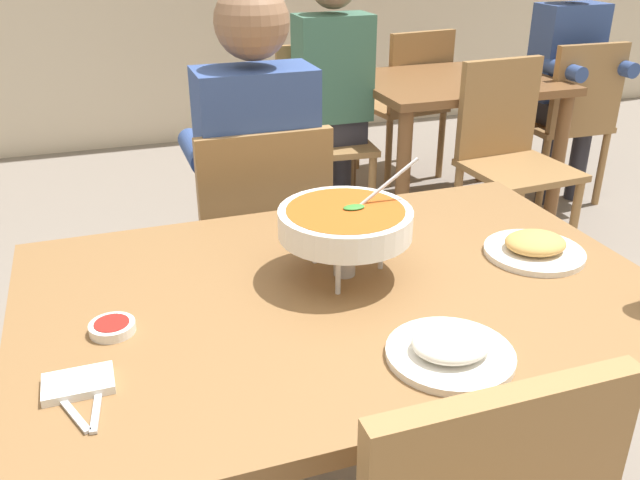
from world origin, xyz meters
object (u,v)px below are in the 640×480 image
Objects in this scene: appetizer_plate at (535,248)px; dining_table_far at (454,103)px; chair_bg_right at (313,105)px; patron_bg_left at (569,67)px; dining_table_main at (341,324)px; patron_bg_middle at (330,82)px; chair_bg_left at (570,114)px; chair_diner_main at (260,238)px; curry_bowl at (345,223)px; chair_bg_window at (508,148)px; chair_bg_corner at (409,97)px; diner_main at (255,168)px; chair_bg_middle at (321,125)px; rice_plate at (451,349)px; sauce_dish at (112,327)px.

appetizer_plate is 0.24× the size of dining_table_far.
patron_bg_left is (1.28, -0.55, 0.24)m from chair_bg_right.
dining_table_main is 2.02m from patron_bg_middle.
appetizer_plate is 0.27× the size of chair_bg_right.
dining_table_main is 1.55× the size of chair_bg_left.
chair_diner_main and chair_bg_left have the same top height.
chair_bg_right reaches higher than appetizer_plate.
curry_bowl reaches higher than chair_bg_window.
dining_table_far is 1.11× the size of chair_bg_window.
dining_table_main is at bearing -134.98° from chair_bg_window.
chair_bg_corner is at bearing 60.81° from dining_table_main.
diner_main reaches higher than chair_diner_main.
chair_bg_window is (0.60, -1.06, 0.00)m from chair_bg_right.
patron_bg_middle is (0.66, 1.90, 0.11)m from dining_table_main.
diner_main reaches higher than curry_bowl.
curry_bowl reaches higher than chair_bg_left.
dining_table_main is 2.76m from chair_bg_corner.
patron_bg_left is at bearing 42.45° from dining_table_main.
curry_bowl is 0.37× the size of chair_bg_middle.
chair_diner_main is at bearing -90.00° from diner_main.
chair_bg_corner is (0.84, 2.40, -0.24)m from appetizer_plate.
dining_table_main is 2.73m from patron_bg_left.
patron_bg_middle reaches higher than chair_bg_window.
dining_table_main is 5.82× the size of appetizer_plate.
rice_plate is 0.24× the size of dining_table_far.
curry_bowl is 2.23m from dining_table_far.
chair_bg_right reaches higher than sauce_dish.
sauce_dish is at bearing -120.86° from patron_bg_middle.
diner_main is 1.29m from patron_bg_middle.
patron_bg_middle is (0.66, 1.15, 0.24)m from chair_diner_main.
chair_diner_main is at bearing -153.63° from chair_bg_left.
dining_table_main is at bearing 107.11° from rice_plate.
chair_bg_left and chair_bg_corner have the same top height.
chair_bg_right is at bearing 156.93° from patron_bg_left.
curry_bowl is 0.37× the size of chair_bg_corner.
dining_table_main is 2.28m from dining_table_far.
curry_bowl is (0.03, 0.06, 0.22)m from dining_table_main.
diner_main is at bearing 90.00° from dining_table_main.
chair_bg_middle and chair_bg_corner have the same top height.
chair_bg_window is at bearing 23.31° from chair_diner_main.
curry_bowl is 0.37× the size of chair_bg_right.
rice_plate is 2.29m from patron_bg_middle.
dining_table_main is 1.07× the size of patron_bg_left.
dining_table_far is at bearing -41.77° from chair_bg_right.
chair_bg_middle is (0.64, 1.22, 0.00)m from chair_diner_main.
chair_diner_main is at bearing -156.69° from chair_bg_window.
chair_bg_corner and chair_bg_window have the same top height.
chair_bg_right is 1.00× the size of chair_bg_corner.
appetizer_plate is at bearing -109.35° from chair_bg_corner.
chair_bg_left is 0.26m from patron_bg_left.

